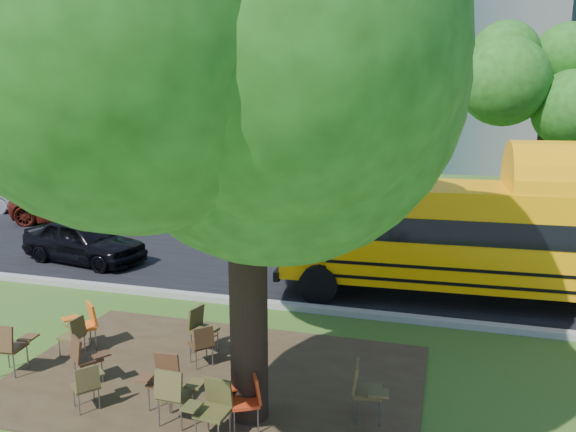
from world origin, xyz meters
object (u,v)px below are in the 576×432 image
(main_tree, at_px, (244,14))
(chair_4, at_px, (175,390))
(chair_5, at_px, (213,404))
(chair_0, at_px, (8,344))
(black_car, at_px, (84,241))
(school_bus, at_px, (547,239))
(chair_3, at_px, (163,375))
(chair_11, at_px, (203,341))
(chair_1, at_px, (85,355))
(bg_car_silver, at_px, (39,195))
(chair_6, at_px, (248,395))
(chair_8, at_px, (74,332))
(chair_2, at_px, (88,382))
(chair_10, at_px, (201,326))
(chair_9, at_px, (85,321))
(chair_7, at_px, (364,386))
(bg_car_red, at_px, (85,203))

(main_tree, distance_m, chair_4, 5.35)
(chair_5, bearing_deg, chair_4, -9.22)
(chair_0, relative_size, black_car, 0.25)
(chair_5, bearing_deg, school_bus, -122.19)
(chair_3, height_order, chair_11, chair_3)
(main_tree, bearing_deg, chair_3, -176.31)
(chair_3, distance_m, chair_4, 0.63)
(chair_1, xyz_separation_m, bg_car_silver, (-10.80, 12.07, 0.21))
(chair_6, distance_m, chair_8, 4.09)
(chair_2, distance_m, chair_11, 2.13)
(chair_8, relative_size, chair_10, 0.88)
(main_tree, distance_m, chair_6, 5.28)
(chair_1, height_order, chair_3, chair_1)
(chair_1, distance_m, chair_8, 1.18)
(chair_10, height_order, chair_11, chair_10)
(school_bus, distance_m, chair_9, 10.16)
(chair_2, height_order, bg_car_silver, bg_car_silver)
(main_tree, bearing_deg, chair_6, -75.70)
(chair_3, height_order, chair_7, chair_7)
(chair_9, bearing_deg, bg_car_silver, -8.34)
(school_bus, relative_size, chair_5, 12.71)
(main_tree, relative_size, chair_10, 10.42)
(chair_5, relative_size, black_car, 0.23)
(main_tree, bearing_deg, black_car, 139.31)
(bg_car_red, bearing_deg, chair_11, -148.65)
(chair_2, distance_m, black_car, 8.52)
(chair_3, xyz_separation_m, bg_car_red, (-9.40, 11.27, 0.20))
(chair_0, height_order, chair_10, chair_0)
(black_car, bearing_deg, chair_11, -119.77)
(chair_7, bearing_deg, main_tree, -85.60)
(chair_2, height_order, chair_9, chair_9)
(chair_2, bearing_deg, bg_car_silver, 81.11)
(main_tree, xyz_separation_m, chair_3, (-1.40, -0.09, -5.29))
(chair_6, bearing_deg, chair_0, 57.20)
(main_tree, height_order, chair_5, main_tree)
(main_tree, relative_size, chair_5, 10.57)
(chair_1, relative_size, chair_9, 0.94)
(main_tree, height_order, chair_3, main_tree)
(chair_7, xyz_separation_m, black_car, (-9.11, 6.04, 0.09))
(chair_7, bearing_deg, chair_9, -107.82)
(chair_6, xyz_separation_m, chair_9, (-3.89, 1.64, 0.03))
(chair_1, relative_size, chair_7, 0.95)
(chair_2, relative_size, chair_4, 0.82)
(black_car, bearing_deg, school_bus, -80.09)
(chair_11, bearing_deg, bg_car_silver, 93.46)
(chair_0, bearing_deg, bg_car_silver, 120.89)
(black_car, bearing_deg, main_tree, -120.56)
(chair_1, distance_m, chair_9, 1.45)
(school_bus, height_order, chair_9, school_bus)
(school_bus, distance_m, chair_0, 11.34)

